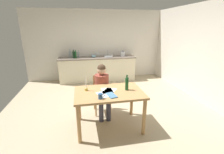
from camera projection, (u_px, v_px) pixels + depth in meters
name	position (u px, v px, depth m)	size (l,w,h in m)	color
ground_plane	(108.00, 108.00, 4.12)	(5.20, 5.20, 0.04)	tan
wall_back	(96.00, 45.00, 6.15)	(5.20, 0.12, 2.60)	silver
wall_right	(204.00, 54.00, 4.20)	(0.12, 5.20, 2.60)	silver
kitchen_counter	(98.00, 69.00, 6.07)	(2.84, 0.64, 0.90)	beige
dining_table	(109.00, 97.00, 3.12)	(1.32, 0.87, 0.78)	tan
chair_at_table	(101.00, 92.00, 3.79)	(0.41, 0.41, 0.89)	tan
person_seated	(102.00, 87.00, 3.60)	(0.32, 0.59, 1.19)	brown
coffee_mug	(101.00, 96.00, 2.77)	(0.12, 0.08, 0.10)	#33598C
candlestick	(86.00, 86.00, 3.11)	(0.06, 0.06, 0.30)	gold
book_magazine	(112.00, 95.00, 2.90)	(0.14, 0.25, 0.02)	teal
paper_letter	(104.00, 94.00, 2.96)	(0.21, 0.30, 0.00)	white
paper_bill	(107.00, 90.00, 3.14)	(0.21, 0.30, 0.00)	white
paper_envelope	(110.00, 91.00, 3.13)	(0.21, 0.30, 0.00)	white
wine_bottle_on_table	(127.00, 84.00, 3.13)	(0.07, 0.07, 0.31)	#194C23
sink_unit	(108.00, 56.00, 6.01)	(0.36, 0.36, 0.24)	#B2B7BC
bottle_oil	(70.00, 54.00, 5.77)	(0.08, 0.08, 0.31)	#8C999E
bottle_vinegar	(74.00, 55.00, 5.66)	(0.08, 0.08, 0.31)	black
bottle_wine_red	(76.00, 55.00, 5.73)	(0.07, 0.07, 0.29)	#194C23
bottle_sauce	(79.00, 54.00, 5.86)	(0.07, 0.07, 0.26)	#8C999E
mixing_bowl	(94.00, 56.00, 5.89)	(0.18, 0.18, 0.08)	#668C99
stovetop_kettle	(123.00, 54.00, 6.09)	(0.18, 0.18, 0.22)	#B7BABF
wine_glass_near_sink	(98.00, 54.00, 6.05)	(0.07, 0.07, 0.15)	silver
wine_glass_by_kettle	(96.00, 54.00, 6.03)	(0.07, 0.07, 0.15)	silver
wine_glass_back_left	(92.00, 54.00, 6.01)	(0.07, 0.07, 0.15)	silver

